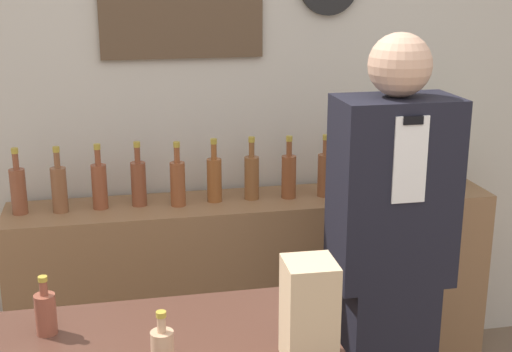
% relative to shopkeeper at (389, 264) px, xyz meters
% --- Properties ---
extents(back_wall, '(5.20, 0.09, 2.70)m').
position_rel_shopkeeper_xyz_m(back_wall, '(-0.54, 0.92, 0.52)').
color(back_wall, beige).
rests_on(back_wall, ground_plane).
extents(back_shelf, '(2.16, 0.36, 0.90)m').
position_rel_shopkeeper_xyz_m(back_shelf, '(-0.37, 0.68, -0.39)').
color(back_shelf, '#8E6642').
rests_on(back_shelf, ground_plane).
extents(shopkeeper, '(0.43, 0.27, 1.68)m').
position_rel_shopkeeper_xyz_m(shopkeeper, '(0.00, 0.00, 0.00)').
color(shopkeeper, black).
rests_on(shopkeeper, ground_plane).
extents(potted_plant, '(0.23, 0.23, 0.31)m').
position_rel_shopkeeper_xyz_m(potted_plant, '(0.50, 0.67, 0.23)').
color(potted_plant, '#9E998E').
rests_on(potted_plant, back_shelf).
extents(paper_bag, '(0.13, 0.13, 0.27)m').
position_rel_shopkeeper_xyz_m(paper_bag, '(-0.53, -0.77, 0.24)').
color(paper_bag, tan).
rests_on(paper_bag, display_counter).
extents(counter_bottle_1, '(0.06, 0.06, 0.16)m').
position_rel_shopkeeper_xyz_m(counter_bottle_1, '(-1.17, -0.49, 0.17)').
color(counter_bottle_1, brown).
rests_on(counter_bottle_1, display_counter).
extents(counter_bottle_2, '(0.06, 0.06, 0.16)m').
position_rel_shopkeeper_xyz_m(counter_bottle_2, '(-0.88, -0.75, 0.17)').
color(counter_bottle_2, tan).
rests_on(counter_bottle_2, display_counter).
extents(shelf_bottle_0, '(0.07, 0.07, 0.28)m').
position_rel_shopkeeper_xyz_m(shelf_bottle_0, '(-1.37, 0.69, 0.17)').
color(shelf_bottle_0, brown).
rests_on(shelf_bottle_0, back_shelf).
extents(shelf_bottle_1, '(0.07, 0.07, 0.28)m').
position_rel_shopkeeper_xyz_m(shelf_bottle_1, '(-1.20, 0.68, 0.17)').
color(shelf_bottle_1, brown).
rests_on(shelf_bottle_1, back_shelf).
extents(shelf_bottle_2, '(0.07, 0.07, 0.28)m').
position_rel_shopkeeper_xyz_m(shelf_bottle_2, '(-1.04, 0.69, 0.17)').
color(shelf_bottle_2, brown).
rests_on(shelf_bottle_2, back_shelf).
extents(shelf_bottle_3, '(0.07, 0.07, 0.28)m').
position_rel_shopkeeper_xyz_m(shelf_bottle_3, '(-0.87, 0.70, 0.17)').
color(shelf_bottle_3, brown).
rests_on(shelf_bottle_3, back_shelf).
extents(shelf_bottle_4, '(0.07, 0.07, 0.28)m').
position_rel_shopkeeper_xyz_m(shelf_bottle_4, '(-0.71, 0.66, 0.17)').
color(shelf_bottle_4, brown).
rests_on(shelf_bottle_4, back_shelf).
extents(shelf_bottle_5, '(0.07, 0.07, 0.28)m').
position_rel_shopkeeper_xyz_m(shelf_bottle_5, '(-0.54, 0.69, 0.17)').
color(shelf_bottle_5, brown).
rests_on(shelf_bottle_5, back_shelf).
extents(shelf_bottle_6, '(0.07, 0.07, 0.28)m').
position_rel_shopkeeper_xyz_m(shelf_bottle_6, '(-0.38, 0.69, 0.17)').
color(shelf_bottle_6, brown).
rests_on(shelf_bottle_6, back_shelf).
extents(shelf_bottle_7, '(0.07, 0.07, 0.28)m').
position_rel_shopkeeper_xyz_m(shelf_bottle_7, '(-0.21, 0.67, 0.17)').
color(shelf_bottle_7, brown).
rests_on(shelf_bottle_7, back_shelf).
extents(shelf_bottle_8, '(0.07, 0.07, 0.28)m').
position_rel_shopkeeper_xyz_m(shelf_bottle_8, '(-0.05, 0.66, 0.17)').
color(shelf_bottle_8, brown).
rests_on(shelf_bottle_8, back_shelf).
extents(shelf_bottle_9, '(0.07, 0.07, 0.28)m').
position_rel_shopkeeper_xyz_m(shelf_bottle_9, '(0.12, 0.68, 0.17)').
color(shelf_bottle_9, brown).
rests_on(shelf_bottle_9, back_shelf).
extents(shelf_bottle_10, '(0.07, 0.07, 0.28)m').
position_rel_shopkeeper_xyz_m(shelf_bottle_10, '(0.28, 0.69, 0.17)').
color(shelf_bottle_10, brown).
rests_on(shelf_bottle_10, back_shelf).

